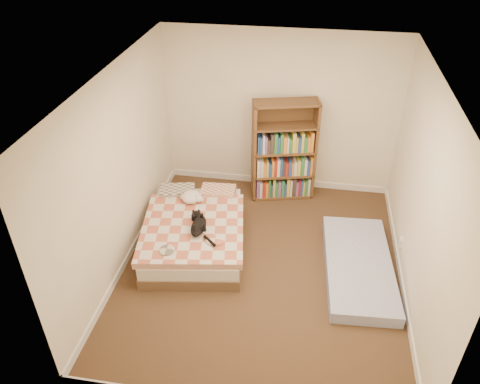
% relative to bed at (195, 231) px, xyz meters
% --- Properties ---
extents(room, '(3.51, 4.01, 2.51)m').
position_rel_bed_xyz_m(room, '(0.95, -0.30, 0.98)').
color(room, '#40301B').
rests_on(room, ground).
extents(bed, '(1.51, 1.95, 0.47)m').
position_rel_bed_xyz_m(bed, '(0.00, 0.00, 0.00)').
color(bed, brown).
rests_on(bed, room).
extents(bookshelf, '(1.02, 0.54, 1.57)m').
position_rel_bed_xyz_m(bookshelf, '(1.06, 1.41, 0.36)').
color(bookshelf, '#4E361B').
rests_on(bookshelf, room).
extents(floor_mattress, '(0.92, 1.85, 0.16)m').
position_rel_bed_xyz_m(floor_mattress, '(2.17, -0.20, -0.13)').
color(floor_mattress, '#7F94D5').
rests_on(floor_mattress, room).
extents(black_cat, '(0.32, 0.69, 0.15)m').
position_rel_bed_xyz_m(black_cat, '(0.12, -0.21, 0.28)').
color(black_cat, black).
rests_on(black_cat, bed).
extents(white_dog, '(0.36, 0.38, 0.14)m').
position_rel_bed_xyz_m(white_dog, '(-0.13, 0.38, 0.28)').
color(white_dog, white).
rests_on(white_dog, bed).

